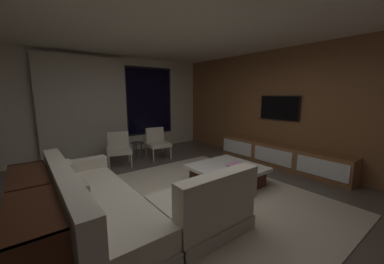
# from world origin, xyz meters

# --- Properties ---
(floor) EXTENTS (9.20, 9.20, 0.00)m
(floor) POSITION_xyz_m (0.00, 0.00, 0.00)
(floor) COLOR #564C44
(back_wall_with_window) EXTENTS (6.60, 0.30, 2.70)m
(back_wall_with_window) POSITION_xyz_m (-0.06, 3.62, 1.34)
(back_wall_with_window) COLOR beige
(back_wall_with_window) RESTS_ON floor
(media_wall) EXTENTS (0.12, 7.80, 2.70)m
(media_wall) POSITION_xyz_m (3.06, 0.00, 1.35)
(media_wall) COLOR brown
(media_wall) RESTS_ON floor
(ceiling) EXTENTS (8.20, 8.20, 0.00)m
(ceiling) POSITION_xyz_m (0.00, 0.00, 2.70)
(ceiling) COLOR beige
(area_rug) EXTENTS (3.20, 3.80, 0.01)m
(area_rug) POSITION_xyz_m (0.35, -0.10, 0.01)
(area_rug) COLOR beige
(area_rug) RESTS_ON floor
(sectional_couch) EXTENTS (1.98, 2.50, 0.82)m
(sectional_couch) POSITION_xyz_m (-0.96, -0.08, 0.29)
(sectional_couch) COLOR #B1A997
(sectional_couch) RESTS_ON floor
(coffee_table) EXTENTS (1.16, 1.16, 0.36)m
(coffee_table) POSITION_xyz_m (1.05, 0.07, 0.19)
(coffee_table) COLOR #422113
(coffee_table) RESTS_ON floor
(book_stack_on_coffee_table) EXTENTS (0.29, 0.21, 0.05)m
(book_stack_on_coffee_table) POSITION_xyz_m (1.14, -0.04, 0.39)
(book_stack_on_coffee_table) COLOR #7FC170
(book_stack_on_coffee_table) RESTS_ON coffee_table
(accent_chair_near_window) EXTENTS (0.60, 0.62, 0.78)m
(accent_chair_near_window) POSITION_xyz_m (0.92, 2.48, 0.43)
(accent_chair_near_window) COLOR #B2ADA0
(accent_chair_near_window) RESTS_ON floor
(accent_chair_by_curtain) EXTENTS (0.67, 0.69, 0.78)m
(accent_chair_by_curtain) POSITION_xyz_m (-0.11, 2.47, 0.43)
(accent_chair_by_curtain) COLOR #B2ADA0
(accent_chair_by_curtain) RESTS_ON floor
(side_stool) EXTENTS (0.32, 0.32, 0.46)m
(side_stool) POSITION_xyz_m (0.40, 2.56, 0.37)
(side_stool) COLOR #333338
(side_stool) RESTS_ON floor
(media_console) EXTENTS (0.46, 3.10, 0.52)m
(media_console) POSITION_xyz_m (2.77, 0.05, 0.25)
(media_console) COLOR brown
(media_console) RESTS_ON floor
(mounted_tv) EXTENTS (0.05, 0.97, 0.56)m
(mounted_tv) POSITION_xyz_m (2.95, 0.25, 1.35)
(mounted_tv) COLOR black
(console_table_behind_couch) EXTENTS (0.40, 2.10, 0.74)m
(console_table_behind_couch) POSITION_xyz_m (-1.87, 0.05, 0.41)
(console_table_behind_couch) COLOR #422113
(console_table_behind_couch) RESTS_ON floor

